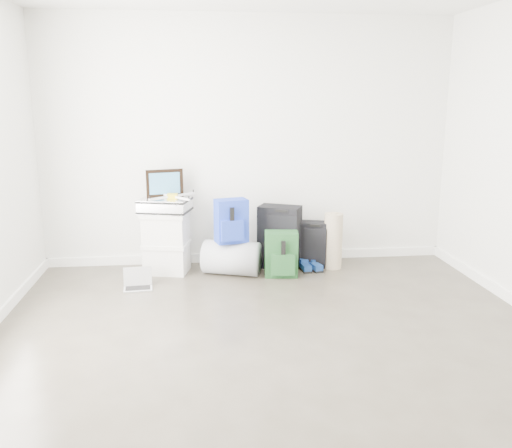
{
  "coord_description": "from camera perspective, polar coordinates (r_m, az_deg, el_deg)",
  "views": [
    {
      "loc": [
        -0.57,
        -3.45,
        1.83
      ],
      "look_at": [
        0.02,
        1.9,
        0.57
      ],
      "focal_mm": 38.0,
      "sensor_mm": 36.0,
      "label": 1
    }
  ],
  "objects": [
    {
      "name": "large_suitcase",
      "position": [
        5.93,
        2.51,
        -1.38
      ],
      "size": [
        0.51,
        0.44,
        0.69
      ],
      "rotation": [
        0.0,
        0.0,
        -0.43
      ],
      "color": "black",
      "rests_on": "ground"
    },
    {
      "name": "blue_backpack",
      "position": [
        5.6,
        -2.61,
        0.23
      ],
      "size": [
        0.36,
        0.3,
        0.45
      ],
      "rotation": [
        0.0,
        0.0,
        0.26
      ],
      "color": "#1B29B3",
      "rests_on": "duffel_bag"
    },
    {
      "name": "painting",
      "position": [
        5.81,
        -9.59,
        4.26
      ],
      "size": [
        0.39,
        0.12,
        0.29
      ],
      "rotation": [
        0.0,
        0.0,
        0.24
      ],
      "color": "black",
      "rests_on": "briefcase"
    },
    {
      "name": "carry_on",
      "position": [
        6.01,
        6.03,
        -2.13
      ],
      "size": [
        0.36,
        0.29,
        0.51
      ],
      "rotation": [
        0.0,
        0.0,
        -0.29
      ],
      "color": "black",
      "rests_on": "ground"
    },
    {
      "name": "briefcase",
      "position": [
        5.75,
        -9.55,
        1.96
      ],
      "size": [
        0.58,
        0.48,
        0.14
      ],
      "primitive_type": "cube",
      "rotation": [
        0.0,
        0.0,
        -0.26
      ],
      "color": "#B2B2B7",
      "rests_on": "boxes_stack"
    },
    {
      "name": "laptop",
      "position": [
        5.48,
        -12.33,
        -6.12
      ],
      "size": [
        0.29,
        0.22,
        0.2
      ],
      "rotation": [
        0.0,
        0.0,
        0.09
      ],
      "color": "silver",
      "rests_on": "ground"
    },
    {
      "name": "ground",
      "position": [
        3.95,
        2.84,
        -14.44
      ],
      "size": [
        5.0,
        5.0,
        0.0
      ],
      "primitive_type": "plane",
      "color": "#363127",
      "rests_on": "ground"
    },
    {
      "name": "green_backpack",
      "position": [
        5.66,
        2.68,
        -3.28
      ],
      "size": [
        0.36,
        0.28,
        0.48
      ],
      "rotation": [
        0.0,
        0.0,
        -0.11
      ],
      "color": "#133418",
      "rests_on": "ground"
    },
    {
      "name": "shoes",
      "position": [
        5.92,
        5.68,
        -4.5
      ],
      "size": [
        0.24,
        0.25,
        0.08
      ],
      "rotation": [
        0.0,
        0.0,
        0.17
      ],
      "color": "black",
      "rests_on": "ground"
    },
    {
      "name": "duffel_bag",
      "position": [
        5.73,
        -2.59,
        -3.58
      ],
      "size": [
        0.67,
        0.54,
        0.36
      ],
      "primitive_type": "cylinder",
      "rotation": [
        0.0,
        1.57,
        -0.35
      ],
      "color": "#94989C",
      "rests_on": "ground"
    },
    {
      "name": "rolled_rug",
      "position": [
        5.97,
        8.12,
        -1.77
      ],
      "size": [
        0.2,
        0.2,
        0.61
      ],
      "primitive_type": "cylinder",
      "color": "tan",
      "rests_on": "ground"
    },
    {
      "name": "room_envelope",
      "position": [
        3.52,
        3.12,
        11.41
      ],
      "size": [
        4.52,
        5.02,
        2.71
      ],
      "color": "silver",
      "rests_on": "ground"
    },
    {
      "name": "boxes_stack",
      "position": [
        5.84,
        -9.41,
        -1.89
      ],
      "size": [
        0.53,
        0.46,
        0.66
      ],
      "rotation": [
        0.0,
        0.0,
        -0.22
      ],
      "color": "silver",
      "rests_on": "ground"
    },
    {
      "name": "drone",
      "position": [
        5.71,
        -8.8,
        2.9
      ],
      "size": [
        0.46,
        0.46,
        0.05
      ],
      "rotation": [
        0.0,
        0.0,
        -0.11
      ],
      "color": "gold",
      "rests_on": "briefcase"
    }
  ]
}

